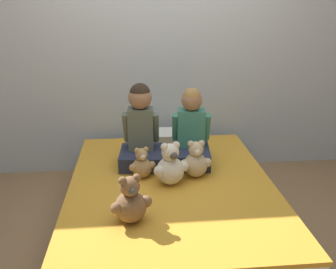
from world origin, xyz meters
The scene contains 10 objects.
ground_plane centered at (0.00, 0.00, 0.00)m, with size 14.00×14.00×0.00m, color #93704C.
wall_behind_bed centered at (0.00, 1.09, 1.25)m, with size 8.00×0.06×2.50m.
bed centered at (0.00, 0.00, 0.19)m, with size 1.53×1.90×0.39m.
child_on_left centered at (-0.21, 0.36, 0.68)m, with size 0.37×0.38×0.68m.
child_on_right centered at (0.20, 0.36, 0.64)m, with size 0.34×0.42×0.63m.
teddy_bear_held_by_left_child centered at (-0.22, 0.11, 0.49)m, with size 0.20×0.16×0.25m.
teddy_bear_held_by_right_child centered at (0.20, 0.09, 0.51)m, with size 0.25×0.19×0.30m.
teddy_bear_between_children centered at (-0.01, -0.01, 0.53)m, with size 0.26×0.21×0.33m.
teddy_bear_at_foot_of_bed centered at (-0.30, -0.47, 0.52)m, with size 0.25×0.20×0.31m.
pillow_at_headboard centered at (0.00, 0.79, 0.44)m, with size 0.49×0.26×0.11m.
Camera 1 is at (-0.24, -2.36, 1.68)m, focal length 38.00 mm.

